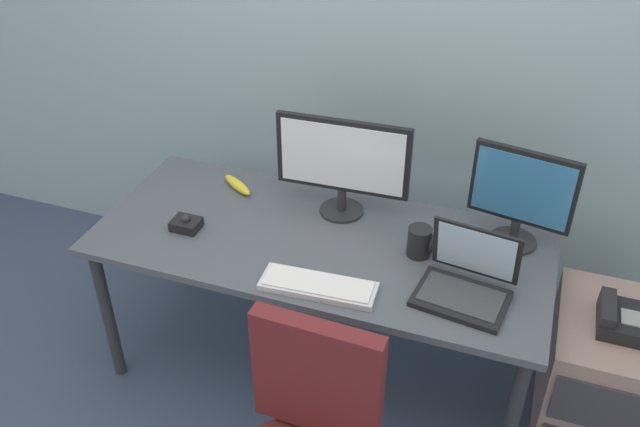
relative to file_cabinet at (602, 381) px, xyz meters
The scene contains 12 objects.
ground_plane 1.16m from the file_cabinet, behind, with size 8.00×8.00×0.00m, color #384762.
back_wall 1.72m from the file_cabinet, 147.91° to the left, with size 6.00×0.10×2.80m, color #8DAAB1.
desk 1.17m from the file_cabinet, behind, with size 1.76×0.76×0.70m.
file_cabinet is the anchor object (origin of this frame).
desk_phone 0.33m from the file_cabinet, 116.78° to the right, with size 0.17×0.20×0.09m.
monitor_main 1.29m from the file_cabinet, behind, with size 0.54×0.18×0.41m.
monitor_side 0.78m from the file_cabinet, 154.46° to the left, with size 0.38×0.18×0.40m.
keyboard 1.15m from the file_cabinet, 163.43° to the right, with size 0.42×0.16×0.03m.
laptop 0.73m from the file_cabinet, 163.92° to the right, with size 0.34×0.30×0.24m.
trackball_mouse 1.70m from the file_cabinet, behind, with size 0.11×0.09×0.07m.
coffee_mug 0.88m from the file_cabinet, behind, with size 0.10×0.09×0.12m.
banana 1.65m from the file_cabinet, behind, with size 0.19×0.04×0.04m, color yellow.
Camera 1 is at (0.70, -1.97, 2.26)m, focal length 37.82 mm.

